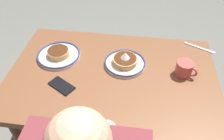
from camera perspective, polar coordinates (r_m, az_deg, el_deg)
The scene contains 6 objects.
dining_table at distance 1.36m, azimuth 0.07°, elevation -3.50°, with size 1.18×0.78×0.74m.
plate_near_main at distance 1.34m, azimuth 3.27°, elevation 2.04°, with size 0.24×0.24×0.09m.
plate_center_pancakes at distance 1.43m, azimuth -13.20°, elevation 3.82°, with size 0.26×0.26×0.05m.
coffee_mug at distance 1.33m, azimuth 17.70°, elevation 0.36°, with size 0.12×0.09×0.09m.
cell_phone at distance 1.26m, azimuth -12.49°, elevation -3.86°, with size 0.14×0.07×0.01m, color black.
fork_near at distance 1.58m, azimuth 21.09°, elevation 5.19°, with size 0.19×0.11×0.01m.
Camera 1 is at (-0.12, 0.92, 1.65)m, focal length 36.53 mm.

